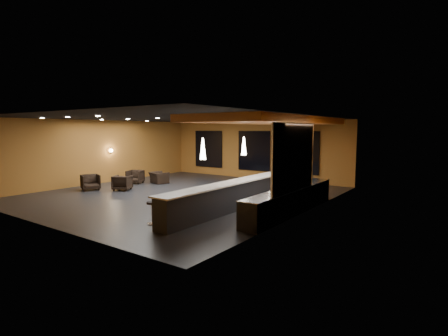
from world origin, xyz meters
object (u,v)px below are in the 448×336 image
Objects in this scene: prep_counter at (291,201)px; bar_stool_1 at (180,203)px; staff_c at (306,181)px; bar_stool_2 at (208,196)px; column at (289,155)px; pendant_2 at (274,144)px; bar_stool_0 at (152,210)px; staff_a at (291,178)px; armchair_b at (122,183)px; bar_stool_4 at (245,185)px; armchair_c at (135,177)px; pendant_0 at (203,149)px; pendant_1 at (244,146)px; bar_stool_5 at (260,183)px; bar_counter at (236,195)px; bar_stool_3 at (229,189)px; armchair_d at (159,178)px; staff_b at (294,180)px; armchair_a at (90,182)px.

bar_stool_1 is (-2.91, -2.64, 0.04)m from prep_counter.
staff_c is 4.57m from bar_stool_2.
column reaches higher than bar_stool_2.
bar_stool_0 is (-0.92, -6.41, -1.89)m from pendant_2.
staff_a reaches higher than bar_stool_0.
bar_stool_4 reaches higher than armchair_b.
armchair_c reaches higher than bar_stool_1.
pendant_0 is 0.97× the size of bar_stool_0.
prep_counter is 7.35× the size of armchair_b.
pendant_1 reaches higher than bar_stool_2.
staff_c is at bearing -41.84° from column.
column reaches higher than prep_counter.
pendant_2 reaches higher than bar_stool_4.
bar_stool_5 is at bearing 159.19° from pendant_2.
bar_stool_1 is (-0.91, -2.14, -0.03)m from bar_counter.
staff_a is 2.75m from bar_stool_3.
armchair_b is at bearing -176.33° from pendant_1.
armchair_d is at bearing 166.17° from prep_counter.
bar_stool_1 is (6.07, -4.85, 0.16)m from armchair_d.
pendant_1 is 0.82× the size of bar_stool_4.
staff_b is 1.91× the size of bar_stool_3.
pendant_0 is 5.71m from bar_stool_5.
bar_stool_0 is 1.27m from bar_stool_1.
bar_counter is 9.82× the size of armchair_c.
pendant_1 is at bearing 90.00° from bar_counter.
bar_stool_3 is (-0.86, 2.73, -1.82)m from pendant_0.
staff_a is at bearing 170.97° from armchair_b.
armchair_d is at bearing 166.19° from staff_c.
armchair_d is at bearing 173.73° from bar_stool_4.
pendant_0 reaches higher than prep_counter.
prep_counter is 4.00m from bar_stool_5.
pendant_0 is 0.96× the size of bar_stool_2.
armchair_a is (-8.11, 1.19, -1.96)m from pendant_0.
bar_stool_5 is (5.93, 3.25, 0.10)m from armchair_b.
pendant_0 is at bearing -90.00° from bar_counter.
pendant_2 is (0.00, 2.50, 0.00)m from pendant_1.
pendant_2 is (-2.00, 2.50, 1.92)m from prep_counter.
armchair_d is 6.93m from bar_stool_2.
staff_c is 2.04× the size of bar_stool_5.
pendant_0 is 7.35m from armchair_b.
staff_a is at bearing 72.73° from bar_stool_0.
bar_stool_5 is (-0.84, 2.82, -1.88)m from pendant_1.
bar_stool_5 is (0.08, 6.73, 0.01)m from bar_stool_0.
prep_counter reaches higher than bar_stool_2.
bar_counter reaches higher than bar_stool_0.
bar_stool_1 is (0.00, 1.27, 0.01)m from bar_stool_0.
armchair_b is (-7.76, -2.66, -0.56)m from staff_a.
armchair_a is at bearing 160.15° from bar_stool_0.
bar_counter is 2.72m from pendant_0.
prep_counter is 3.09m from bar_stool_2.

